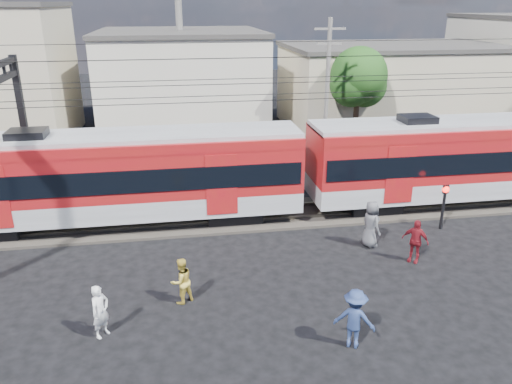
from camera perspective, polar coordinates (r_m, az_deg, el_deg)
ground at (r=16.08m, az=2.20°, el=-14.42°), size 120.00×120.00×0.00m
track_bed at (r=22.95m, az=-1.75°, el=-2.81°), size 70.00×3.40×0.12m
rail_near at (r=22.22m, az=-1.50°, el=-3.30°), size 70.00×0.12×0.12m
rail_far at (r=23.58m, az=-2.00°, el=-1.82°), size 70.00×0.12×0.12m
commuter_train at (r=22.09m, az=-15.43°, el=1.96°), size 50.30×3.08×4.17m
catenary at (r=22.06m, az=-25.03°, el=8.12°), size 70.00×9.30×7.52m
building_midwest at (r=40.23m, az=-8.44°, el=12.66°), size 12.24×12.24×7.30m
building_mideast at (r=40.91m, az=15.21°, el=11.59°), size 16.32×10.20×6.30m
utility_pole_mid at (r=29.55m, az=8.10°, el=11.45°), size 1.80×0.24×8.50m
tree_near at (r=33.46m, az=11.88°, el=12.54°), size 3.82×3.64×6.72m
pedestrian_a at (r=15.65m, az=-17.37°, el=-12.89°), size 0.70×0.72×1.66m
pedestrian_b at (r=16.66m, az=-8.53°, el=-10.02°), size 0.97×0.91×1.58m
pedestrian_c at (r=14.81m, az=11.19°, el=-14.01°), size 1.35×1.14×1.82m
pedestrian_d at (r=19.82m, az=17.73°, el=-5.34°), size 1.03×0.99×1.72m
pedestrian_e at (r=20.53m, az=13.00°, el=-3.59°), size 0.87×1.08×1.93m
crossing_signal at (r=22.80m, az=20.73°, el=-0.74°), size 0.29×0.29×2.03m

